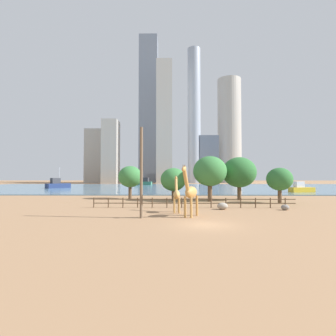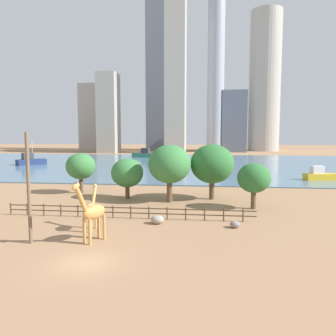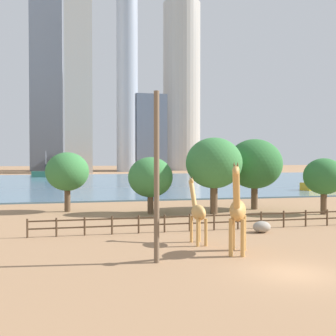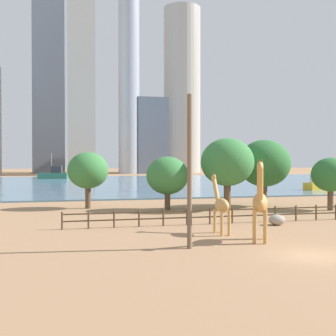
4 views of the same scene
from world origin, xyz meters
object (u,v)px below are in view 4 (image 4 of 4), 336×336
giraffe_tall (260,202)px  utility_pole (190,171)px  tree_center_broad (167,176)px  tree_left_large (264,163)px  boat_sailboat (54,174)px  boat_ferry (320,184)px  tree_right_tall (88,171)px  giraffe_companion (221,205)px  tree_right_small (227,162)px  boulder_near_fence (277,220)px  tree_left_small (331,175)px

giraffe_tall → utility_pole: 5.29m
tree_center_broad → tree_left_large: bearing=5.3°
utility_pole → boat_sailboat: 99.43m
boat_ferry → boat_sailboat: 74.18m
boat_ferry → tree_right_tall: bearing=-167.5°
giraffe_tall → boat_ferry: bearing=168.3°
tree_left_large → tree_center_broad: bearing=-174.7°
giraffe_companion → utility_pole: (-3.49, -4.17, 2.43)m
giraffe_companion → utility_pole: size_ratio=0.48×
utility_pole → tree_right_small: utility_pole is taller
giraffe_tall → boat_ferry: size_ratio=0.82×
tree_left_large → tree_center_broad: 11.49m
giraffe_companion → tree_right_small: tree_right_small is taller
boulder_near_fence → tree_left_small: (10.19, 7.82, 3.20)m
tree_left_small → utility_pole: bearing=-142.8°
tree_left_large → tree_right_small: (-5.44, -2.64, 0.13)m
boat_ferry → giraffe_companion: bearing=-143.1°
utility_pole → boulder_near_fence: size_ratio=6.79×
tree_right_small → boulder_near_fence: bearing=-89.9°
tree_left_large → boat_sailboat: 82.80m
tree_left_small → boat_sailboat: boat_sailboat is taller
giraffe_tall → tree_left_large: bearing=178.7°
giraffe_companion → tree_left_small: 19.13m
utility_pole → tree_center_broad: 19.20m
giraffe_companion → boulder_near_fence: size_ratio=3.23×
tree_left_small → boat_sailboat: (-29.72, 84.13, -2.22)m
giraffe_tall → tree_right_tall: 23.43m
tree_left_small → boat_ferry: tree_left_small is taller
tree_right_tall → utility_pole: bearing=-78.2°
tree_center_broad → boat_ferry: (31.85, 21.30, -2.43)m
giraffe_tall → boat_sailboat: boat_sailboat is taller
tree_right_small → boat_sailboat: size_ratio=0.88×
tree_center_broad → giraffe_companion: bearing=-89.0°
tree_right_small → utility_pole: bearing=-117.9°
tree_right_small → boat_ferry: size_ratio=1.16×
boulder_near_fence → boat_sailboat: bearing=102.0°
tree_right_tall → boat_sailboat: (-5.70, 76.58, -2.62)m
giraffe_tall → tree_left_large: 21.57m
tree_center_broad → tree_left_small: size_ratio=1.02×
boat_ferry → utility_pole: bearing=-143.0°
giraffe_companion → tree_center_broad: size_ratio=0.76×
giraffe_tall → tree_right_small: bearing=-168.9°
tree_center_broad → tree_right_small: tree_right_small is taller
boulder_near_fence → boat_ferry: bearing=52.1°
tree_center_broad → tree_right_small: 6.29m
giraffe_companion → boat_ferry: 47.93m
boat_ferry → boulder_near_fence: bearing=-139.7°
giraffe_companion → boat_ferry: giraffe_companion is taller
boat_sailboat → tree_right_tall: bearing=103.4°
tree_center_broad → boat_sailboat: 81.12m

